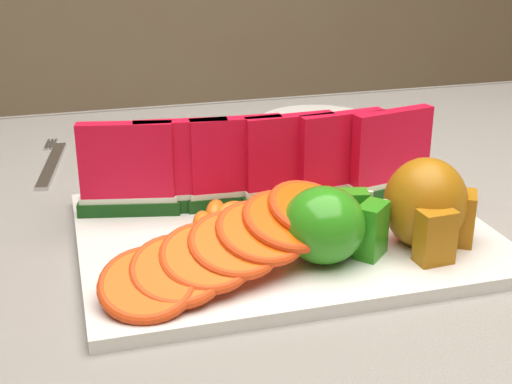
{
  "coord_description": "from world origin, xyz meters",
  "views": [
    {
      "loc": [
        -0.19,
        -0.64,
        1.07
      ],
      "look_at": [
        -0.02,
        -0.02,
        0.81
      ],
      "focal_mm": 50.0,
      "sensor_mm": 36.0,
      "label": 1
    }
  ],
  "objects_px": {
    "platter": "(284,234)",
    "side_plate": "(318,123)",
    "pear_cluster": "(428,206)",
    "apple_cluster": "(330,225)",
    "fork": "(52,163)"
  },
  "relations": [
    {
      "from": "platter",
      "to": "apple_cluster",
      "type": "distance_m",
      "value": 0.08
    },
    {
      "from": "platter",
      "to": "side_plate",
      "type": "height_order",
      "value": "platter"
    },
    {
      "from": "apple_cluster",
      "to": "fork",
      "type": "bearing_deg",
      "value": 123.46
    },
    {
      "from": "platter",
      "to": "fork",
      "type": "relative_size",
      "value": 2.05
    },
    {
      "from": "platter",
      "to": "side_plate",
      "type": "bearing_deg",
      "value": 64.81
    },
    {
      "from": "platter",
      "to": "apple_cluster",
      "type": "height_order",
      "value": "apple_cluster"
    },
    {
      "from": "pear_cluster",
      "to": "side_plate",
      "type": "height_order",
      "value": "pear_cluster"
    },
    {
      "from": "platter",
      "to": "side_plate",
      "type": "distance_m",
      "value": 0.4
    },
    {
      "from": "apple_cluster",
      "to": "side_plate",
      "type": "xyz_separation_m",
      "value": [
        0.15,
        0.43,
        -0.04
      ]
    },
    {
      "from": "apple_cluster",
      "to": "fork",
      "type": "xyz_separation_m",
      "value": [
        -0.24,
        0.36,
        -0.04
      ]
    },
    {
      "from": "platter",
      "to": "pear_cluster",
      "type": "relative_size",
      "value": 3.83
    },
    {
      "from": "platter",
      "to": "fork",
      "type": "height_order",
      "value": "platter"
    },
    {
      "from": "apple_cluster",
      "to": "platter",
      "type": "bearing_deg",
      "value": 106.1
    },
    {
      "from": "apple_cluster",
      "to": "pear_cluster",
      "type": "relative_size",
      "value": 1.07
    },
    {
      "from": "pear_cluster",
      "to": "fork",
      "type": "height_order",
      "value": "pear_cluster"
    }
  ]
}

